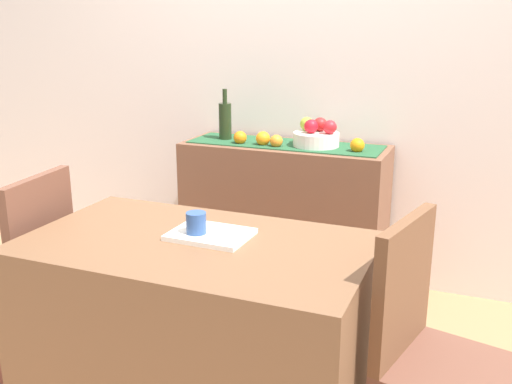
% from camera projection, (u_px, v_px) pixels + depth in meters
% --- Properties ---
extents(ground_plane, '(6.40, 6.40, 0.02)m').
position_uv_depth(ground_plane, '(225.00, 368.00, 2.60)').
color(ground_plane, '#A4774F').
rests_on(ground_plane, ground).
extents(room_wall_rear, '(6.40, 0.06, 2.70)m').
position_uv_depth(room_wall_rear, '(310.00, 47.00, 3.27)').
color(room_wall_rear, silver).
rests_on(room_wall_rear, ground).
extents(sideboard_console, '(1.14, 0.42, 0.83)m').
position_uv_depth(sideboard_console, '(284.00, 216.00, 3.32)').
color(sideboard_console, brown).
rests_on(sideboard_console, ground).
extents(table_runner, '(1.07, 0.32, 0.01)m').
position_uv_depth(table_runner, '(285.00, 144.00, 3.20)').
color(table_runner, '#235231').
rests_on(table_runner, sideboard_console).
extents(fruit_bowl, '(0.25, 0.25, 0.07)m').
position_uv_depth(fruit_bowl, '(316.00, 139.00, 3.12)').
color(fruit_bowl, white).
rests_on(fruit_bowl, table_runner).
extents(apple_left, '(0.08, 0.08, 0.08)m').
position_uv_depth(apple_left, '(320.00, 124.00, 3.14)').
color(apple_left, red).
rests_on(apple_left, fruit_bowl).
extents(apple_upper, '(0.07, 0.07, 0.07)m').
position_uv_depth(apple_upper, '(307.00, 124.00, 3.17)').
color(apple_upper, '#9AB034').
rests_on(apple_upper, fruit_bowl).
extents(apple_rear, '(0.07, 0.07, 0.07)m').
position_uv_depth(apple_rear, '(330.00, 127.00, 3.07)').
color(apple_rear, red).
rests_on(apple_rear, fruit_bowl).
extents(apple_front, '(0.07, 0.07, 0.07)m').
position_uv_depth(apple_front, '(311.00, 126.00, 3.09)').
color(apple_front, red).
rests_on(apple_front, fruit_bowl).
extents(wine_bottle, '(0.07, 0.07, 0.29)m').
position_uv_depth(wine_bottle, '(225.00, 121.00, 3.30)').
color(wine_bottle, '#223119').
rests_on(wine_bottle, sideboard_console).
extents(orange_loose_mid, '(0.07, 0.07, 0.07)m').
position_uv_depth(orange_loose_mid, '(240.00, 138.00, 3.20)').
color(orange_loose_mid, orange).
rests_on(orange_loose_mid, sideboard_console).
extents(orange_loose_near_bowl, '(0.08, 0.08, 0.08)m').
position_uv_depth(orange_loose_near_bowl, '(357.00, 145.00, 2.99)').
color(orange_loose_near_bowl, orange).
rests_on(orange_loose_near_bowl, sideboard_console).
extents(orange_loose_end, '(0.07, 0.07, 0.07)m').
position_uv_depth(orange_loose_end, '(276.00, 141.00, 3.12)').
color(orange_loose_end, orange).
rests_on(orange_loose_end, sideboard_console).
extents(orange_loose_far, '(0.08, 0.08, 0.08)m').
position_uv_depth(orange_loose_far, '(263.00, 139.00, 3.16)').
color(orange_loose_far, orange).
rests_on(orange_loose_far, sideboard_console).
extents(dining_table, '(1.22, 0.70, 0.74)m').
position_uv_depth(dining_table, '(199.00, 335.00, 2.14)').
color(dining_table, brown).
rests_on(dining_table, ground).
extents(open_book, '(0.28, 0.22, 0.02)m').
position_uv_depth(open_book, '(210.00, 235.00, 2.07)').
color(open_book, white).
rests_on(open_book, dining_table).
extents(coffee_cup, '(0.07, 0.07, 0.09)m').
position_uv_depth(coffee_cup, '(196.00, 225.00, 2.05)').
color(coffee_cup, '#2C4E8E').
rests_on(coffee_cup, dining_table).
extents(chair_near_window, '(0.44, 0.44, 0.90)m').
position_uv_depth(chair_near_window, '(18.00, 317.00, 2.48)').
color(chair_near_window, brown).
rests_on(chair_near_window, ground).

